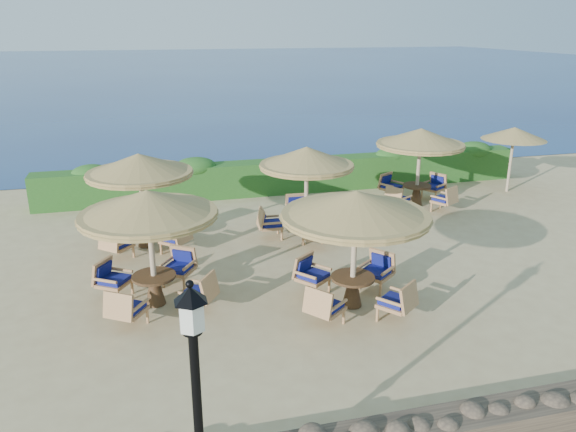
{
  "coord_description": "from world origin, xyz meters",
  "views": [
    {
      "loc": [
        -5.13,
        -12.24,
        5.94
      ],
      "look_at": [
        -1.77,
        0.82,
        1.3
      ],
      "focal_mm": 35.0,
      "sensor_mm": 36.0,
      "label": 1
    }
  ],
  "objects_px": {
    "extra_parasol": "(514,134)",
    "cafe_set_1": "(355,224)",
    "cafe_set_0": "(150,226)",
    "cafe_set_4": "(420,152)",
    "cafe_set_2": "(141,183)",
    "lamp_post": "(198,424)",
    "cafe_set_3": "(307,176)"
  },
  "relations": [
    {
      "from": "extra_parasol",
      "to": "cafe_set_1",
      "type": "xyz_separation_m",
      "value": [
        -8.78,
        -7.0,
        -0.25
      ]
    },
    {
      "from": "cafe_set_0",
      "to": "cafe_set_4",
      "type": "xyz_separation_m",
      "value": [
        8.94,
        5.19,
        -0.0
      ]
    },
    {
      "from": "cafe_set_2",
      "to": "lamp_post",
      "type": "bearing_deg",
      "value": -86.79
    },
    {
      "from": "lamp_post",
      "to": "extra_parasol",
      "type": "relative_size",
      "value": 1.38
    },
    {
      "from": "cafe_set_0",
      "to": "cafe_set_3",
      "type": "xyz_separation_m",
      "value": [
        4.45,
        3.33,
        -0.06
      ]
    },
    {
      "from": "cafe_set_0",
      "to": "cafe_set_2",
      "type": "relative_size",
      "value": 1.03
    },
    {
      "from": "cafe_set_1",
      "to": "cafe_set_2",
      "type": "bearing_deg",
      "value": 132.51
    },
    {
      "from": "lamp_post",
      "to": "cafe_set_2",
      "type": "relative_size",
      "value": 1.15
    },
    {
      "from": "cafe_set_3",
      "to": "cafe_set_2",
      "type": "bearing_deg",
      "value": 176.49
    },
    {
      "from": "extra_parasol",
      "to": "cafe_set_4",
      "type": "xyz_separation_m",
      "value": [
        -4.05,
        -0.65,
        -0.31
      ]
    },
    {
      "from": "lamp_post",
      "to": "cafe_set_2",
      "type": "xyz_separation_m",
      "value": [
        -0.55,
        9.77,
        0.29
      ]
    },
    {
      "from": "lamp_post",
      "to": "extra_parasol",
      "type": "xyz_separation_m",
      "value": [
        12.6,
        12.0,
        0.62
      ]
    },
    {
      "from": "cafe_set_1",
      "to": "cafe_set_3",
      "type": "bearing_deg",
      "value": 86.99
    },
    {
      "from": "cafe_set_0",
      "to": "cafe_set_2",
      "type": "xyz_separation_m",
      "value": [
        -0.16,
        3.62,
        -0.02
      ]
    },
    {
      "from": "cafe_set_0",
      "to": "cafe_set_2",
      "type": "bearing_deg",
      "value": 92.48
    },
    {
      "from": "cafe_set_3",
      "to": "cafe_set_0",
      "type": "bearing_deg",
      "value": -143.17
    },
    {
      "from": "extra_parasol",
      "to": "cafe_set_1",
      "type": "relative_size",
      "value": 0.75
    },
    {
      "from": "lamp_post",
      "to": "extra_parasol",
      "type": "height_order",
      "value": "lamp_post"
    },
    {
      "from": "extra_parasol",
      "to": "cafe_set_3",
      "type": "relative_size",
      "value": 0.85
    },
    {
      "from": "cafe_set_3",
      "to": "cafe_set_1",
      "type": "bearing_deg",
      "value": -93.01
    },
    {
      "from": "cafe_set_2",
      "to": "extra_parasol",
      "type": "bearing_deg",
      "value": 9.62
    },
    {
      "from": "cafe_set_1",
      "to": "cafe_set_4",
      "type": "distance_m",
      "value": 7.91
    },
    {
      "from": "cafe_set_1",
      "to": "cafe_set_3",
      "type": "height_order",
      "value": "same"
    },
    {
      "from": "lamp_post",
      "to": "cafe_set_0",
      "type": "bearing_deg",
      "value": 93.64
    },
    {
      "from": "extra_parasol",
      "to": "cafe_set_2",
      "type": "bearing_deg",
      "value": -170.38
    },
    {
      "from": "extra_parasol",
      "to": "cafe_set_0",
      "type": "relative_size",
      "value": 0.81
    },
    {
      "from": "extra_parasol",
      "to": "cafe_set_1",
      "type": "height_order",
      "value": "cafe_set_1"
    },
    {
      "from": "cafe_set_0",
      "to": "cafe_set_1",
      "type": "relative_size",
      "value": 0.93
    },
    {
      "from": "extra_parasol",
      "to": "cafe_set_4",
      "type": "bearing_deg",
      "value": -170.86
    },
    {
      "from": "cafe_set_3",
      "to": "extra_parasol",
      "type": "bearing_deg",
      "value": 16.38
    },
    {
      "from": "cafe_set_3",
      "to": "lamp_post",
      "type": "bearing_deg",
      "value": -113.16
    },
    {
      "from": "lamp_post",
      "to": "cafe_set_3",
      "type": "bearing_deg",
      "value": 66.84
    }
  ]
}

